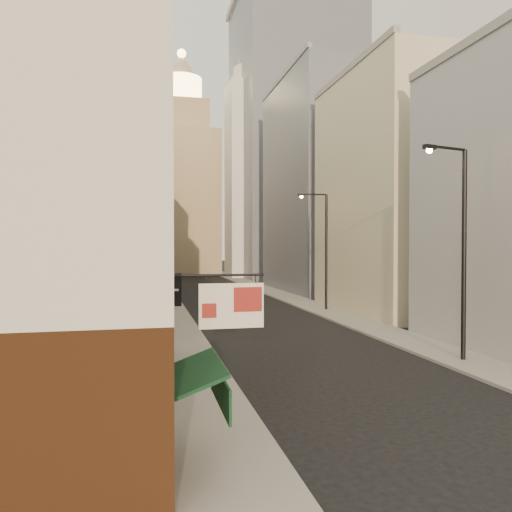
{
  "coord_description": "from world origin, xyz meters",
  "views": [
    {
      "loc": [
        -8.58,
        -8.94,
        5.61
      ],
      "look_at": [
        -1.7,
        21.55,
        4.97
      ],
      "focal_mm": 35.0,
      "sensor_mm": 36.0,
      "label": 1
    }
  ],
  "objects_px": {
    "white_tower": "(250,173)",
    "traffic_light_left": "(161,265)",
    "streetlamp_near": "(460,241)",
    "streetlamp_mid": "(323,244)",
    "clock_tower": "(182,186)"
  },
  "relations": [
    {
      "from": "white_tower",
      "to": "streetlamp_mid",
      "type": "height_order",
      "value": "white_tower"
    },
    {
      "from": "clock_tower",
      "to": "streetlamp_near",
      "type": "height_order",
      "value": "clock_tower"
    },
    {
      "from": "traffic_light_left",
      "to": "streetlamp_near",
      "type": "bearing_deg",
      "value": 127.76
    },
    {
      "from": "clock_tower",
      "to": "traffic_light_left",
      "type": "distance_m",
      "value": 51.88
    },
    {
      "from": "white_tower",
      "to": "traffic_light_left",
      "type": "bearing_deg",
      "value": -115.27
    },
    {
      "from": "traffic_light_left",
      "to": "streetlamp_mid",
      "type": "bearing_deg",
      "value": 155.45
    },
    {
      "from": "white_tower",
      "to": "clock_tower",
      "type": "bearing_deg",
      "value": 128.16
    },
    {
      "from": "streetlamp_near",
      "to": "traffic_light_left",
      "type": "height_order",
      "value": "streetlamp_near"
    },
    {
      "from": "clock_tower",
      "to": "streetlamp_near",
      "type": "xyz_separation_m",
      "value": [
        7.13,
        -79.93,
        -11.78
      ]
    },
    {
      "from": "white_tower",
      "to": "streetlamp_near",
      "type": "relative_size",
      "value": 4.05
    },
    {
      "from": "clock_tower",
      "to": "traffic_light_left",
      "type": "xyz_separation_m",
      "value": [
        -5.82,
        -49.62,
        -13.99
      ]
    },
    {
      "from": "white_tower",
      "to": "traffic_light_left",
      "type": "height_order",
      "value": "white_tower"
    },
    {
      "from": "streetlamp_near",
      "to": "traffic_light_left",
      "type": "xyz_separation_m",
      "value": [
        -12.95,
        30.32,
        -2.21
      ]
    },
    {
      "from": "traffic_light_left",
      "to": "white_tower",
      "type": "bearing_deg",
      "value": -100.64
    },
    {
      "from": "streetlamp_mid",
      "to": "traffic_light_left",
      "type": "distance_m",
      "value": 17.31
    }
  ]
}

